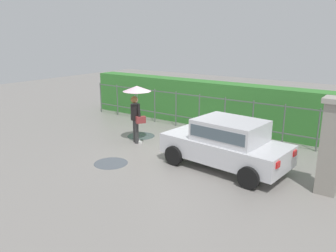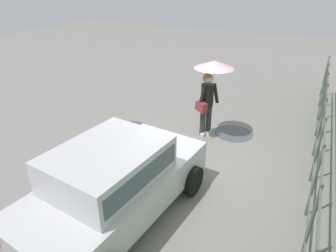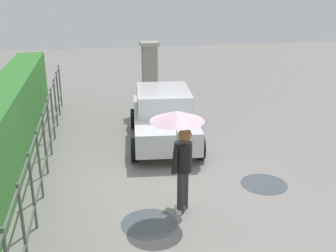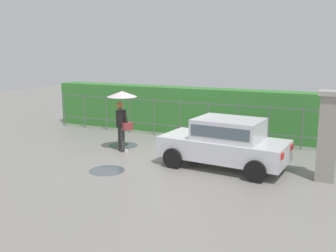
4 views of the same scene
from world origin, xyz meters
The scene contains 7 objects.
ground_plane centered at (0.00, 0.00, 0.00)m, with size 40.00×40.00×0.00m, color gray.
car centered at (2.14, -0.37, 0.80)m, with size 3.87×2.15×1.48m.
pedestrian centered at (-1.62, -0.01, 1.54)m, with size 1.01×1.01×2.07m.
gate_pillar centered at (4.91, -0.39, 1.24)m, with size 0.60×0.60×2.42m.
fence_section centered at (-0.01, 2.69, 0.82)m, with size 12.67×0.05×1.50m.
puddle_near centered at (-0.90, -2.12, 0.00)m, with size 1.04×1.04×0.00m, color #4C545B.
puddle_far centered at (-1.99, 0.64, 0.00)m, with size 1.07×1.07×0.00m, color #4C545B.
Camera 3 is at (-8.50, 1.51, 4.27)m, focal length 43.41 mm.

